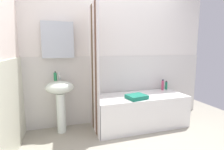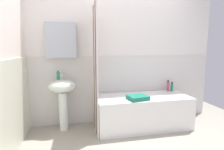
% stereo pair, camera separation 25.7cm
% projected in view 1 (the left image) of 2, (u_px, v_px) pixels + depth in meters
% --- Properties ---
extents(wall_back_tiled, '(3.60, 0.18, 2.40)m').
position_uv_depth(wall_back_tiled, '(112.00, 59.00, 3.12)').
color(wall_back_tiled, white).
rests_on(wall_back_tiled, ground_plane).
extents(wall_left_tiled, '(0.07, 1.81, 2.40)m').
position_uv_depth(wall_left_tiled, '(0.00, 69.00, 1.81)').
color(wall_left_tiled, white).
rests_on(wall_left_tiled, ground_plane).
extents(sink, '(0.44, 0.34, 0.83)m').
position_uv_depth(sink, '(60.00, 95.00, 2.71)').
color(sink, white).
rests_on(sink, ground_plane).
extents(faucet, '(0.03, 0.12, 0.12)m').
position_uv_depth(faucet, '(60.00, 76.00, 2.75)').
color(faucet, silver).
rests_on(faucet, sink).
extents(soap_dispenser, '(0.05, 0.05, 0.15)m').
position_uv_depth(soap_dispenser, '(55.00, 76.00, 2.71)').
color(soap_dispenser, '#257F4D').
rests_on(soap_dispenser, sink).
extents(bathtub, '(1.56, 0.66, 0.54)m').
position_uv_depth(bathtub, '(140.00, 110.00, 3.01)').
color(bathtub, white).
rests_on(bathtub, ground_plane).
extents(shower_curtain, '(0.01, 0.66, 2.00)m').
position_uv_depth(shower_curtain, '(94.00, 70.00, 2.67)').
color(shower_curtain, white).
rests_on(shower_curtain, ground_plane).
extents(lotion_bottle, '(0.04, 0.04, 0.17)m').
position_uv_depth(lotion_bottle, '(166.00, 85.00, 3.40)').
color(lotion_bottle, '#1C8155').
rests_on(lotion_bottle, bathtub).
extents(conditioner_bottle, '(0.05, 0.05, 0.21)m').
position_uv_depth(conditioner_bottle, '(163.00, 85.00, 3.35)').
color(conditioner_bottle, '#BE4465').
rests_on(conditioner_bottle, bathtub).
extents(towel_folded, '(0.34, 0.31, 0.06)m').
position_uv_depth(towel_folded, '(137.00, 97.00, 2.77)').
color(towel_folded, '#1C755E').
rests_on(towel_folded, bathtub).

